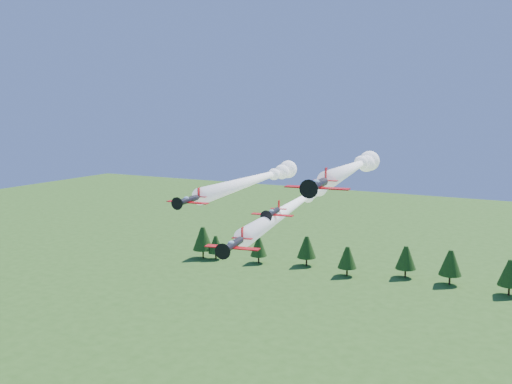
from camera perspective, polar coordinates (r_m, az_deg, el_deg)
The scene contains 5 objects.
plane_lead at distance 100.74m, azimuth 3.88°, elevation -1.22°, with size 14.31×56.25×3.70m.
plane_left at distance 105.40m, azimuth 0.32°, elevation 1.39°, with size 9.45×48.01×3.70m.
plane_right at distance 95.28m, azimuth 9.80°, elevation 2.49°, with size 10.39×42.14×3.70m.
plane_slot at distance 86.09m, azimuth 1.70°, elevation -2.07°, with size 6.53×7.14×2.28m.
treeline at distance 187.39m, azimuth 15.18°, elevation -6.90°, with size 171.65×19.55×11.87m.
Camera 1 is at (36.86, -67.52, 55.43)m, focal length 40.00 mm.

